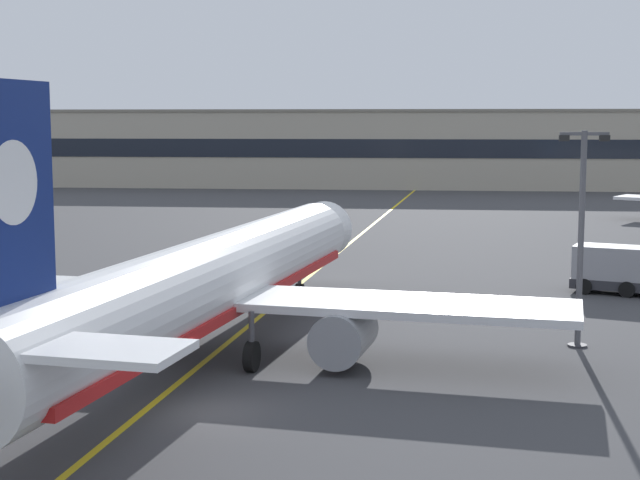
{
  "coord_description": "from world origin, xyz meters",
  "views": [
    {
      "loc": [
        7.64,
        -33.12,
        10.51
      ],
      "look_at": [
        2.75,
        12.26,
        4.8
      ],
      "focal_mm": 53.86,
      "sensor_mm": 36.0,
      "label": 1
    }
  ],
  "objects_px": {
    "airliner_foreground": "(209,283)",
    "safety_cone_by_nose_gear": "(297,292)",
    "service_truck_catering_grey": "(634,270)",
    "apron_lamp_post": "(581,234)"
  },
  "relations": [
    {
      "from": "safety_cone_by_nose_gear",
      "to": "apron_lamp_post",
      "type": "bearing_deg",
      "value": -37.67
    },
    {
      "from": "airliner_foreground",
      "to": "safety_cone_by_nose_gear",
      "type": "distance_m",
      "value": 15.66
    },
    {
      "from": "airliner_foreground",
      "to": "safety_cone_by_nose_gear",
      "type": "relative_size",
      "value": 75.31
    },
    {
      "from": "airliner_foreground",
      "to": "safety_cone_by_nose_gear",
      "type": "height_order",
      "value": "airliner_foreground"
    },
    {
      "from": "safety_cone_by_nose_gear",
      "to": "airliner_foreground",
      "type": "bearing_deg",
      "value": -97.24
    },
    {
      "from": "service_truck_catering_grey",
      "to": "safety_cone_by_nose_gear",
      "type": "relative_size",
      "value": 14.49
    },
    {
      "from": "service_truck_catering_grey",
      "to": "safety_cone_by_nose_gear",
      "type": "bearing_deg",
      "value": -172.14
    },
    {
      "from": "airliner_foreground",
      "to": "safety_cone_by_nose_gear",
      "type": "xyz_separation_m",
      "value": [
        1.93,
        15.22,
        -3.11
      ]
    },
    {
      "from": "apron_lamp_post",
      "to": "safety_cone_by_nose_gear",
      "type": "distance_m",
      "value": 19.26
    },
    {
      "from": "service_truck_catering_grey",
      "to": "safety_cone_by_nose_gear",
      "type": "distance_m",
      "value": 20.42
    }
  ]
}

